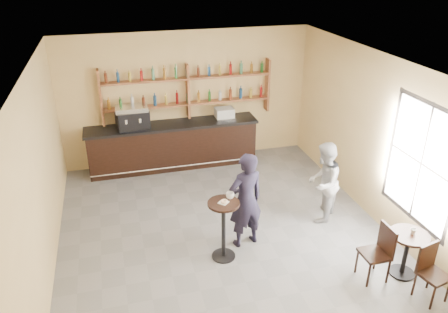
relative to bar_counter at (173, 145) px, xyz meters
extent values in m
plane|color=slate|center=(0.45, -3.15, -0.55)|extent=(7.00, 7.00, 0.00)
plane|color=white|center=(0.45, -3.15, 2.65)|extent=(7.00, 7.00, 0.00)
plane|color=#DEBD7E|center=(0.45, 0.35, 1.05)|extent=(7.00, 0.00, 7.00)
plane|color=#DEBD7E|center=(0.45, -6.65, 1.05)|extent=(7.00, 0.00, 7.00)
plane|color=#DEBD7E|center=(-2.55, -3.15, 1.05)|extent=(0.00, 7.00, 7.00)
plane|color=#DEBD7E|center=(3.45, -3.15, 1.05)|extent=(0.00, 7.00, 7.00)
plane|color=white|center=(3.44, -4.35, 1.15)|extent=(0.00, 2.00, 2.00)
cube|color=white|center=(0.27, -3.74, 0.55)|extent=(0.21, 0.21, 0.00)
torus|color=#CF874B|center=(0.28, -3.75, 0.57)|extent=(0.13, 0.13, 0.04)
imported|color=white|center=(0.41, -3.64, 0.60)|extent=(0.18, 0.18, 0.11)
imported|color=black|center=(0.74, -3.45, 0.35)|extent=(0.74, 0.57, 1.80)
imported|color=white|center=(3.05, -4.93, 0.28)|extent=(0.13, 0.13, 0.09)
imported|color=#A8A8AE|center=(2.43, -3.07, 0.26)|extent=(0.98, 1.00, 1.62)
camera|label=1|loc=(-1.31, -9.65, 4.31)|focal=35.00mm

